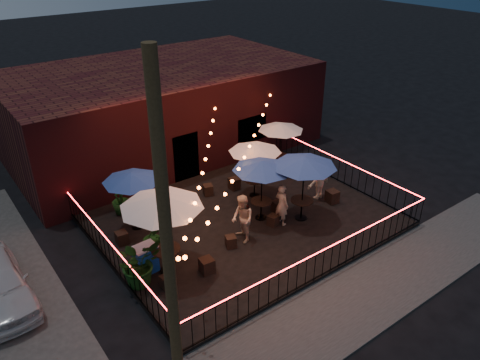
% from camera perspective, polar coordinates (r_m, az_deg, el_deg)
% --- Properties ---
extents(ground, '(110.00, 110.00, 0.00)m').
position_cam_1_polar(ground, '(16.11, 4.78, -8.39)').
color(ground, black).
rests_on(ground, ground).
extents(patio, '(10.00, 8.00, 0.15)m').
position_cam_1_polar(patio, '(17.33, 0.45, -5.06)').
color(patio, black).
rests_on(patio, ground).
extents(sidewalk, '(18.00, 2.50, 0.05)m').
position_cam_1_polar(sidewalk, '(14.41, 13.54, -14.30)').
color(sidewalk, '#3A3936').
rests_on(sidewalk, ground).
extents(brick_building, '(14.00, 8.00, 4.00)m').
position_cam_1_polar(brick_building, '(23.12, -9.65, 8.64)').
color(brick_building, '#3C1012').
rests_on(brick_building, ground).
extents(utility_pole, '(0.26, 0.26, 8.00)m').
position_cam_1_polar(utility_pole, '(9.52, -8.85, -8.03)').
color(utility_pole, '#3B2C18').
rests_on(utility_pole, ground).
extents(fence_front, '(10.00, 0.04, 1.04)m').
position_cam_1_polar(fence_front, '(14.60, 10.11, -9.96)').
color(fence_front, black).
rests_on(fence_front, patio).
extents(fence_left, '(0.04, 8.00, 1.04)m').
position_cam_1_polar(fence_left, '(15.07, -15.11, -9.24)').
color(fence_left, black).
rests_on(fence_left, patio).
extents(fence_right, '(0.04, 8.00, 1.04)m').
position_cam_1_polar(fence_right, '(20.06, 11.94, 1.14)').
color(fence_right, black).
rests_on(fence_right, patio).
extents(festoon_lights, '(10.02, 8.72, 1.32)m').
position_cam_1_polar(festoon_lights, '(15.38, -1.84, 0.85)').
color(festoon_lights, '#F95E1C').
rests_on(festoon_lights, ground).
extents(cafe_table_0, '(2.68, 2.68, 2.74)m').
position_cam_1_polar(cafe_table_0, '(13.67, -9.55, -2.69)').
color(cafe_table_0, black).
rests_on(cafe_table_0, patio).
extents(cafe_table_1, '(2.49, 2.49, 2.20)m').
position_cam_1_polar(cafe_table_1, '(16.27, -13.10, 0.28)').
color(cafe_table_1, black).
rests_on(cafe_table_1, patio).
extents(cafe_table_2, '(2.54, 2.54, 2.34)m').
position_cam_1_polar(cafe_table_2, '(16.36, 2.72, 1.70)').
color(cafe_table_2, black).
rests_on(cafe_table_2, patio).
extents(cafe_table_3, '(2.13, 2.13, 2.26)m').
position_cam_1_polar(cafe_table_3, '(17.87, 1.84, 3.85)').
color(cafe_table_3, black).
rests_on(cafe_table_3, patio).
extents(cafe_table_4, '(2.62, 2.62, 2.52)m').
position_cam_1_polar(cafe_table_4, '(16.41, 7.90, 2.15)').
color(cafe_table_4, black).
rests_on(cafe_table_4, patio).
extents(cafe_table_5, '(2.46, 2.46, 2.16)m').
position_cam_1_polar(cafe_table_5, '(20.20, 5.00, 6.42)').
color(cafe_table_5, black).
rests_on(cafe_table_5, patio).
extents(bistro_chair_0, '(0.39, 0.39, 0.41)m').
position_cam_1_polar(bistro_chair_0, '(14.37, -8.90, -12.13)').
color(bistro_chair_0, black).
rests_on(bistro_chair_0, patio).
extents(bistro_chair_1, '(0.44, 0.44, 0.48)m').
position_cam_1_polar(bistro_chair_1, '(14.77, -4.07, -10.36)').
color(bistro_chair_1, black).
rests_on(bistro_chair_1, patio).
extents(bistro_chair_2, '(0.40, 0.40, 0.44)m').
position_cam_1_polar(bistro_chair_2, '(16.44, -14.21, -6.85)').
color(bistro_chair_2, black).
rests_on(bistro_chair_2, patio).
extents(bistro_chair_3, '(0.43, 0.43, 0.42)m').
position_cam_1_polar(bistro_chair_3, '(17.41, -10.74, -4.33)').
color(bistro_chair_3, black).
rests_on(bistro_chair_3, patio).
extents(bistro_chair_4, '(0.43, 0.43, 0.40)m').
position_cam_1_polar(bistro_chair_4, '(15.81, -1.13, -7.52)').
color(bistro_chair_4, black).
rests_on(bistro_chair_4, patio).
extents(bistro_chair_5, '(0.42, 0.42, 0.40)m').
position_cam_1_polar(bistro_chair_5, '(16.93, 4.07, -4.92)').
color(bistro_chair_5, black).
rests_on(bistro_chair_5, patio).
extents(bistro_chair_6, '(0.46, 0.46, 0.43)m').
position_cam_1_polar(bistro_chair_6, '(18.82, -3.92, -1.21)').
color(bistro_chair_6, black).
rests_on(bistro_chair_6, patio).
extents(bistro_chair_7, '(0.41, 0.41, 0.47)m').
position_cam_1_polar(bistro_chair_7, '(19.20, -0.72, -0.43)').
color(bistro_chair_7, black).
rests_on(bistro_chair_7, patio).
extents(bistro_chair_8, '(0.41, 0.41, 0.44)m').
position_cam_1_polar(bistro_chair_8, '(17.72, 4.59, -3.24)').
color(bistro_chair_8, black).
rests_on(bistro_chair_8, patio).
extents(bistro_chair_9, '(0.46, 0.46, 0.50)m').
position_cam_1_polar(bistro_chair_9, '(18.60, 11.17, -1.98)').
color(bistro_chair_9, black).
rests_on(bistro_chair_9, patio).
extents(bistro_chair_10, '(0.45, 0.45, 0.43)m').
position_cam_1_polar(bistro_chair_10, '(20.41, 3.03, 1.30)').
color(bistro_chair_10, black).
rests_on(bistro_chair_10, patio).
extents(bistro_chair_11, '(0.49, 0.49, 0.49)m').
position_cam_1_polar(bistro_chair_11, '(20.96, 5.14, 2.07)').
color(bistro_chair_11, black).
rests_on(bistro_chair_11, patio).
extents(patron_a, '(0.43, 0.60, 1.57)m').
position_cam_1_polar(patron_a, '(16.74, 5.11, -3.02)').
color(patron_a, tan).
rests_on(patron_a, patio).
extents(patron_b, '(0.81, 0.95, 1.72)m').
position_cam_1_polar(patron_b, '(15.74, 0.30, -4.77)').
color(patron_b, '#DA9E89').
rests_on(patron_b, patio).
extents(patron_c, '(1.09, 0.65, 1.65)m').
position_cam_1_polar(patron_c, '(18.53, 9.59, 0.09)').
color(patron_c, beige).
rests_on(patron_c, patio).
extents(potted_shrub_a, '(1.57, 1.42, 1.52)m').
position_cam_1_polar(potted_shrub_a, '(14.33, -12.27, -9.81)').
color(potted_shrub_a, '#0D390B').
rests_on(potted_shrub_a, patio).
extents(potted_shrub_b, '(0.85, 0.74, 1.34)m').
position_cam_1_polar(potted_shrub_b, '(15.49, -10.43, -6.77)').
color(potted_shrub_b, '#164112').
rests_on(potted_shrub_b, patio).
extents(potted_shrub_c, '(0.89, 0.89, 1.22)m').
position_cam_1_polar(potted_shrub_c, '(17.94, -14.36, -2.23)').
color(potted_shrub_c, '#123309').
rests_on(potted_shrub_c, patio).
extents(cooler, '(0.75, 0.56, 0.95)m').
position_cam_1_polar(cooler, '(14.89, -11.42, -9.40)').
color(cooler, blue).
rests_on(cooler, patio).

